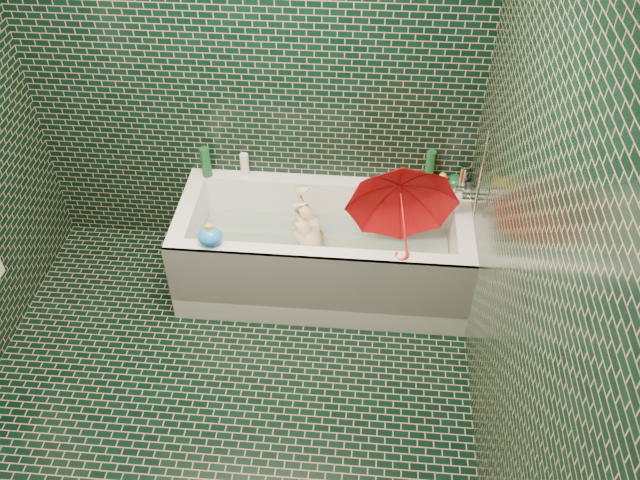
# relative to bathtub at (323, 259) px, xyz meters

# --- Properties ---
(floor) EXTENTS (2.80, 2.80, 0.00)m
(floor) POSITION_rel_bathtub_xyz_m (-0.45, -1.01, -0.21)
(floor) COLOR black
(floor) RESTS_ON ground
(wall_back) EXTENTS (2.80, 0.00, 2.80)m
(wall_back) POSITION_rel_bathtub_xyz_m (-0.45, 0.39, 1.04)
(wall_back) COLOR black
(wall_back) RESTS_ON floor
(wall_right) EXTENTS (0.00, 2.80, 2.80)m
(wall_right) POSITION_rel_bathtub_xyz_m (0.85, -1.01, 1.04)
(wall_right) COLOR black
(wall_right) RESTS_ON floor
(bathtub) EXTENTS (1.70, 0.75, 0.55)m
(bathtub) POSITION_rel_bathtub_xyz_m (0.00, 0.00, 0.00)
(bathtub) COLOR white
(bathtub) RESTS_ON floor
(bath_mat) EXTENTS (1.35, 0.47, 0.01)m
(bath_mat) POSITION_rel_bathtub_xyz_m (0.00, 0.02, -0.06)
(bath_mat) COLOR green
(bath_mat) RESTS_ON bathtub
(water) EXTENTS (1.48, 0.53, 0.00)m
(water) POSITION_rel_bathtub_xyz_m (0.00, 0.02, 0.09)
(water) COLOR silver
(water) RESTS_ON bathtub
(faucet) EXTENTS (0.18, 0.19, 0.55)m
(faucet) POSITION_rel_bathtub_xyz_m (0.81, 0.01, 0.56)
(faucet) COLOR silver
(faucet) RESTS_ON wall_right
(child) EXTENTS (0.84, 0.35, 0.35)m
(child) POSITION_rel_bathtub_xyz_m (-0.05, -0.02, 0.10)
(child) COLOR beige
(child) RESTS_ON bathtub
(umbrella) EXTENTS (0.83, 0.72, 0.86)m
(umbrella) POSITION_rel_bathtub_xyz_m (0.45, -0.08, 0.41)
(umbrella) COLOR red
(umbrella) RESTS_ON bathtub
(soap_bottle_a) EXTENTS (0.12, 0.12, 0.25)m
(soap_bottle_a) POSITION_rel_bathtub_xyz_m (0.75, 0.36, 0.34)
(soap_bottle_a) COLOR white
(soap_bottle_a) RESTS_ON bathtub
(soap_bottle_b) EXTENTS (0.11, 0.11, 0.19)m
(soap_bottle_b) POSITION_rel_bathtub_xyz_m (0.75, 0.36, 0.34)
(soap_bottle_b) COLOR #591E73
(soap_bottle_b) RESTS_ON bathtub
(soap_bottle_c) EXTENTS (0.13, 0.13, 0.16)m
(soap_bottle_c) POSITION_rel_bathtub_xyz_m (0.76, 0.32, 0.34)
(soap_bottle_c) COLOR #144723
(soap_bottle_c) RESTS_ON bathtub
(bottle_right_tall) EXTENTS (0.06, 0.06, 0.24)m
(bottle_right_tall) POSITION_rel_bathtub_xyz_m (0.60, 0.35, 0.46)
(bottle_right_tall) COLOR #144723
(bottle_right_tall) RESTS_ON bathtub
(bottle_right_pump) EXTENTS (0.05, 0.05, 0.17)m
(bottle_right_pump) POSITION_rel_bathtub_xyz_m (0.80, 0.31, 0.42)
(bottle_right_pump) COLOR silver
(bottle_right_pump) RESTS_ON bathtub
(bottle_left_tall) EXTENTS (0.07, 0.07, 0.19)m
(bottle_left_tall) POSITION_rel_bathtub_xyz_m (-0.74, 0.33, 0.44)
(bottle_left_tall) COLOR #144723
(bottle_left_tall) RESTS_ON bathtub
(bottle_left_short) EXTENTS (0.07, 0.07, 0.14)m
(bottle_left_short) POSITION_rel_bathtub_xyz_m (-0.51, 0.36, 0.41)
(bottle_left_short) COLOR white
(bottle_left_short) RESTS_ON bathtub
(rubber_duck) EXTENTS (0.12, 0.09, 0.10)m
(rubber_duck) POSITION_rel_bathtub_xyz_m (0.66, 0.34, 0.38)
(rubber_duck) COLOR yellow
(rubber_duck) RESTS_ON bathtub
(bath_toy) EXTENTS (0.17, 0.16, 0.13)m
(bath_toy) POSITION_rel_bathtub_xyz_m (-0.59, -0.29, 0.40)
(bath_toy) COLOR #1B83F8
(bath_toy) RESTS_ON bathtub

